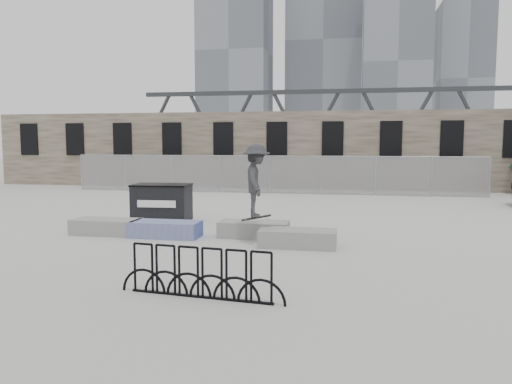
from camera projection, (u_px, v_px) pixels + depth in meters
ground at (201, 237)px, 14.51m from camera, size 120.00×120.00×0.00m
stone_wall at (280, 150)px, 30.15m from camera, size 36.00×2.58×4.50m
chainlink_fence at (270, 174)px, 26.62m from camera, size 22.06×0.06×2.02m
planter_far_left at (106, 226)px, 14.85m from camera, size 2.00×0.90×0.46m
planter_center_left at (165, 229)px, 14.42m from camera, size 2.00×0.90×0.46m
planter_center_right at (254, 229)px, 14.41m from camera, size 2.00×0.90×0.46m
planter_offset at (298, 238)px, 13.06m from camera, size 2.00×0.90×0.46m
dumpster at (162, 202)px, 17.34m from camera, size 2.03×1.31×1.29m
bike_rack at (200, 274)px, 8.77m from camera, size 3.13×0.41×0.90m
skyline_towers at (328, 55)px, 104.28m from camera, size 58.00×28.00×48.00m
truss_bridge at (396, 131)px, 65.96m from camera, size 70.00×3.00×9.80m
skateboarder at (256, 181)px, 13.38m from camera, size 0.98×1.39×2.08m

